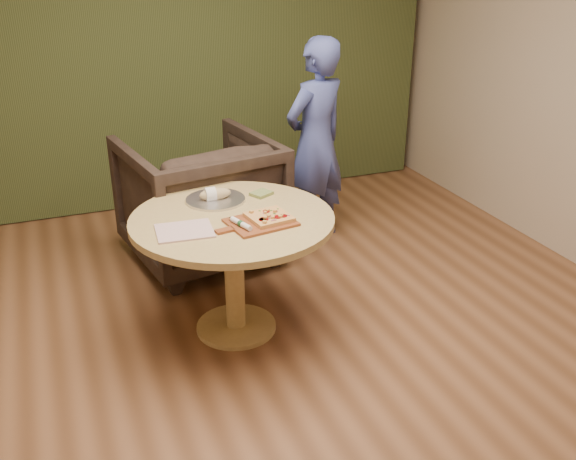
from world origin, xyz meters
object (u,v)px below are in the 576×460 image
Objects in this scene: pizza_paddle at (259,223)px; pedestal_table at (233,239)px; armchair at (199,193)px; person_standing at (316,142)px; serving_tray at (215,200)px; bread_roll at (214,194)px; flatbread_pizza at (269,217)px; cutlery_roll at (241,224)px.

pedestal_table is at bearing 116.30° from pizza_paddle.
armchair is 0.97m from person_standing.
pizza_paddle is 0.30× the size of person_standing.
serving_tray is (-0.13, 0.42, -0.00)m from pizza_paddle.
serving_tray is 0.04m from bread_roll.
pedestal_table is 4.64× the size of flatbread_pizza.
flatbread_pizza is 1.46m from person_standing.
pedestal_table is 0.33m from bread_roll.
flatbread_pizza reaches higher than serving_tray.
person_standing is (0.99, 1.25, 0.00)m from cutlery_roll.
pizza_paddle is at bearing -54.87° from pedestal_table.
pizza_paddle is 0.45m from bread_roll.
serving_tray is 0.23× the size of person_standing.
pedestal_table is at bearing -85.07° from serving_tray.
cutlery_roll reaches higher than serving_tray.
flatbread_pizza is at bearing -39.48° from pedestal_table.
bread_roll is 0.19× the size of armchair.
armchair is 0.65× the size of person_standing.
bread_roll is at bearing 73.88° from armchair.
person_standing reaches higher than cutlery_roll.
pizza_paddle is 0.45× the size of armchair.
person_standing reaches higher than pedestal_table.
armchair is (0.08, 0.76, -0.25)m from serving_tray.
armchair is at bearing -19.55° from person_standing.
cutlery_roll is at bearing -87.43° from serving_tray.
pizza_paddle reaches higher than pedestal_table.
flatbread_pizza is 0.71× the size of serving_tray.
person_standing is at bearing 47.42° from pedestal_table.
flatbread_pizza is at bearing 1.96° from pizza_paddle.
pizza_paddle is 1.21m from armchair.
pedestal_table is 2.51× the size of pizza_paddle.
person_standing is at bearing 173.23° from armchair.
armchair is (0.06, 1.21, -0.27)m from cutlery_roll.
pedestal_table is at bearing 25.13° from person_standing.
cutlery_roll reaches higher than pedestal_table.
bread_roll is at bearing 16.09° from person_standing.
armchair reaches higher than flatbread_pizza.
serving_tray reaches higher than pedestal_table.
cutlery_roll is 1.01× the size of bread_roll.
serving_tray is at bearing 74.54° from armchair.
flatbread_pizza is at bearing -63.42° from bread_roll.
flatbread_pizza is 0.45m from serving_tray.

